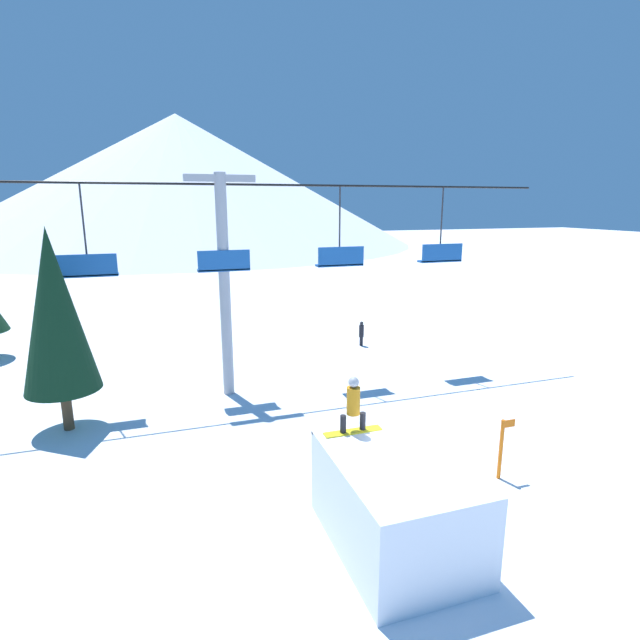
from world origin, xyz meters
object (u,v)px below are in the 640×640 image
pine_tree_near (55,311)px  trail_marker (501,447)px  snowboarder (353,405)px  snow_ramp (396,503)px  distant_skier (361,333)px

pine_tree_near → trail_marker: pine_tree_near is taller
snowboarder → trail_marker: (4.09, 0.00, -1.71)m
snow_ramp → pine_tree_near: 11.22m
snowboarder → trail_marker: bearing=0.1°
snow_ramp → trail_marker: bearing=21.2°
snow_ramp → pine_tree_near: bearing=131.3°
pine_tree_near → distant_skier: size_ratio=5.10×
snow_ramp → distant_skier: snow_ramp is taller
snow_ramp → trail_marker: snow_ramp is taller
trail_marker → snow_ramp: bearing=-158.8°
snow_ramp → pine_tree_near: pine_tree_near is taller
snowboarder → snow_ramp: bearing=-76.1°
snow_ramp → distant_skier: 14.85m
snowboarder → distant_skier: snowboarder is taller
pine_tree_near → snow_ramp: bearing=-48.7°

